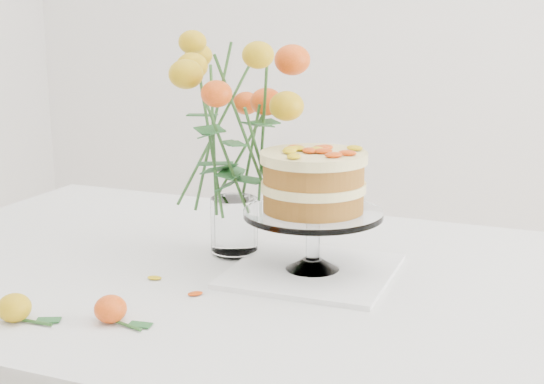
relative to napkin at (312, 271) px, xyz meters
The scene contains 8 objects.
table 0.15m from the napkin, 165.38° to the right, with size 1.43×0.93×0.76m.
napkin is the anchor object (origin of this frame).
cake_stand 0.15m from the napkin, ahead, with size 0.24×0.24×0.22m.
rose_vase 0.31m from the napkin, 165.49° to the left, with size 0.38×0.38×0.44m.
loose_rose_near 0.50m from the napkin, 132.57° to the right, with size 0.09×0.05×0.04m.
loose_rose_far 0.38m from the napkin, 122.81° to the right, with size 0.09×0.05×0.04m.
stray_petal_a 0.27m from the napkin, 151.35° to the right, with size 0.03×0.02×0.00m, color gold.
stray_petal_b 0.22m from the napkin, 129.36° to the right, with size 0.03×0.02×0.00m, color gold.
Camera 1 is at (0.53, -1.16, 1.20)m, focal length 50.00 mm.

